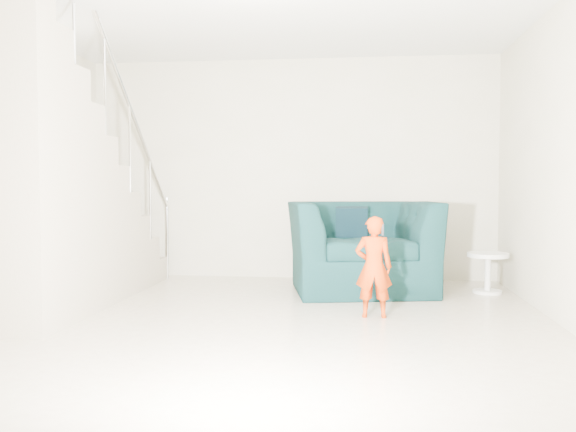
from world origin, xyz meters
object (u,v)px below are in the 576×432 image
(staircase, at_px, (48,208))
(toddler, at_px, (374,267))
(side_table, at_px, (488,266))
(armchair, at_px, (361,246))

(staircase, bearing_deg, toddler, 0.41)
(toddler, bearing_deg, staircase, -1.41)
(toddler, height_order, side_table, toddler)
(staircase, bearing_deg, armchair, 24.97)
(armchair, distance_m, side_table, 1.36)
(side_table, xyz_separation_m, staircase, (-4.21, -1.35, 0.66))
(side_table, relative_size, staircase, 0.12)
(side_table, bearing_deg, staircase, -162.22)
(armchair, bearing_deg, staircase, -166.18)
(armchair, relative_size, toddler, 1.69)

